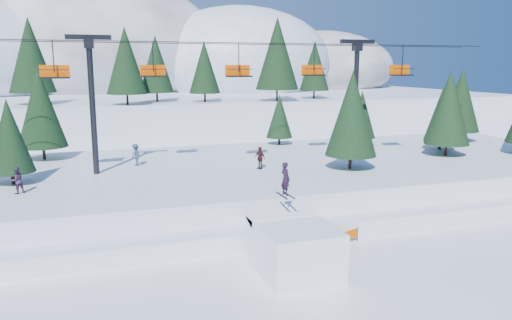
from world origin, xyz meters
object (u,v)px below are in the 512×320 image
object	(u,v)px
banner_far	(408,216)
chairlift	(224,82)
banner_near	(342,237)
jump_kicker	(293,246)

from	to	relation	value
banner_far	chairlift	bearing A→B (deg)	130.63
chairlift	banner_near	distance (m)	16.71
chairlift	banner_far	xyz separation A→B (m)	(9.78, -11.40, -8.78)
chairlift	banner_near	size ratio (longest dim) A/B	16.92
jump_kicker	banner_far	xyz separation A→B (m)	(10.54, 4.92, -0.85)
chairlift	banner_far	size ratio (longest dim) A/B	16.32
jump_kicker	banner_far	bearing A→B (deg)	25.01
banner_near	banner_far	distance (m)	6.81
jump_kicker	banner_far	world-z (taller)	jump_kicker
jump_kicker	chairlift	bearing A→B (deg)	87.33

